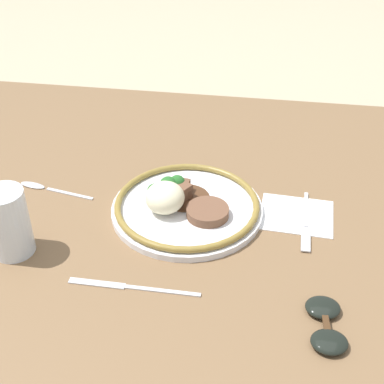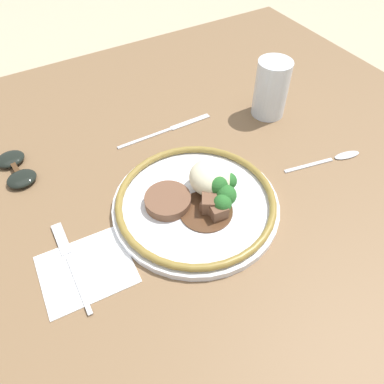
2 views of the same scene
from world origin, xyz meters
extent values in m
plane|color=tan|center=(0.00, 0.00, 0.00)|extent=(8.00, 8.00, 0.00)
cube|color=brown|center=(0.00, 0.00, 0.02)|extent=(1.27, 1.09, 0.04)
cube|color=white|center=(-0.18, -0.06, 0.04)|extent=(0.14, 0.12, 0.00)
cylinder|color=white|center=(0.02, -0.04, 0.05)|extent=(0.28, 0.28, 0.01)
torus|color=olive|center=(0.02, -0.04, 0.06)|extent=(0.26, 0.26, 0.01)
ellipsoid|color=beige|center=(0.06, -0.03, 0.08)|extent=(0.07, 0.07, 0.05)
cylinder|color=brown|center=(-0.02, -0.02, 0.06)|extent=(0.08, 0.08, 0.02)
cylinder|color=#51331E|center=(0.02, -0.06, 0.06)|extent=(0.09, 0.09, 0.00)
cube|color=brown|center=(0.03, -0.06, 0.07)|extent=(0.04, 0.04, 0.03)
cube|color=brown|center=(0.03, -0.07, 0.07)|extent=(0.03, 0.03, 0.02)
cube|color=brown|center=(0.03, -0.08, 0.07)|extent=(0.03, 0.03, 0.03)
cube|color=brown|center=(0.04, -0.07, 0.07)|extent=(0.03, 0.03, 0.02)
cylinder|color=#568442|center=(0.05, -0.05, 0.06)|extent=(0.01, 0.01, 0.02)
sphere|color=#286628|center=(0.05, -0.05, 0.09)|extent=(0.04, 0.04, 0.04)
cylinder|color=#568442|center=(0.04, -0.08, 0.06)|extent=(0.01, 0.01, 0.01)
sphere|color=#286628|center=(0.04, -0.08, 0.08)|extent=(0.03, 0.03, 0.03)
cylinder|color=#568442|center=(0.08, -0.05, 0.06)|extent=(0.01, 0.01, 0.01)
sphere|color=#286628|center=(0.08, -0.05, 0.08)|extent=(0.03, 0.03, 0.03)
cylinder|color=#568442|center=(0.06, -0.07, 0.06)|extent=(0.01, 0.01, 0.01)
sphere|color=#286628|center=(0.06, -0.07, 0.08)|extent=(0.03, 0.03, 0.03)
cylinder|color=orange|center=(0.29, 0.11, 0.08)|extent=(0.06, 0.06, 0.07)
cylinder|color=silver|center=(0.29, 0.11, 0.10)|extent=(0.07, 0.07, 0.12)
cube|color=silver|center=(-0.20, -0.08, 0.05)|extent=(0.01, 0.11, 0.00)
cube|color=silver|center=(-0.19, 0.01, 0.05)|extent=(0.02, 0.06, 0.00)
cube|color=silver|center=(0.02, 0.16, 0.05)|extent=(0.12, 0.01, 0.00)
cube|color=silver|center=(0.13, 0.16, 0.05)|extent=(0.09, 0.01, 0.00)
cube|color=silver|center=(0.25, -0.06, 0.05)|extent=(0.10, 0.03, 0.00)
ellipsoid|color=silver|center=(0.33, -0.08, 0.05)|extent=(0.06, 0.03, 0.01)
ellipsoid|color=black|center=(-0.22, 0.17, 0.05)|extent=(0.06, 0.05, 0.02)
ellipsoid|color=black|center=(-0.22, 0.23, 0.05)|extent=(0.06, 0.05, 0.02)
cube|color=#472D19|center=(-0.22, 0.20, 0.05)|extent=(0.01, 0.03, 0.00)
camera|label=1|loc=(-0.11, 0.73, 0.64)|focal=50.00mm
camera|label=2|loc=(-0.19, -0.38, 0.53)|focal=35.00mm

